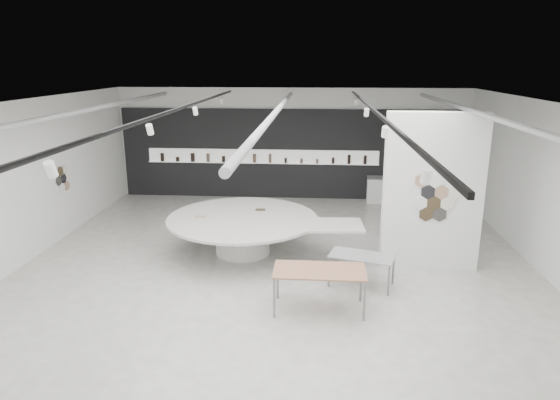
# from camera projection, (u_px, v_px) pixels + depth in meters

# --- Properties ---
(room) EXTENTS (12.02, 14.02, 3.82)m
(room) POSITION_uv_depth(u_px,v_px,m) (270.00, 189.00, 10.45)
(room) COLOR beige
(room) RESTS_ON ground
(back_wall_display) EXTENTS (11.80, 0.27, 3.10)m
(back_wall_display) POSITION_uv_depth(u_px,v_px,m) (289.00, 154.00, 17.26)
(back_wall_display) COLOR black
(back_wall_display) RESTS_ON ground
(partition_column) EXTENTS (2.20, 0.38, 3.60)m
(partition_column) POSITION_uv_depth(u_px,v_px,m) (433.00, 192.00, 11.23)
(partition_column) COLOR white
(partition_column) RESTS_ON ground
(display_island) EXTENTS (4.92, 3.93, 0.95)m
(display_island) POSITION_uv_depth(u_px,v_px,m) (246.00, 230.00, 12.37)
(display_island) COLOR white
(display_island) RESTS_ON ground
(sample_table_wood) EXTENTS (1.75, 0.88, 0.82)m
(sample_table_wood) POSITION_uv_depth(u_px,v_px,m) (319.00, 273.00, 9.50)
(sample_table_wood) COLOR #A06E53
(sample_table_wood) RESTS_ON ground
(sample_table_stone) EXTENTS (1.48, 1.03, 0.69)m
(sample_table_stone) POSITION_uv_depth(u_px,v_px,m) (362.00, 258.00, 10.57)
(sample_table_stone) COLOR gray
(sample_table_stone) RESTS_ON ground
(kitchen_counter) EXTENTS (1.55, 0.68, 1.19)m
(kitchen_counter) POSITION_uv_depth(u_px,v_px,m) (389.00, 190.00, 16.93)
(kitchen_counter) COLOR white
(kitchen_counter) RESTS_ON ground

